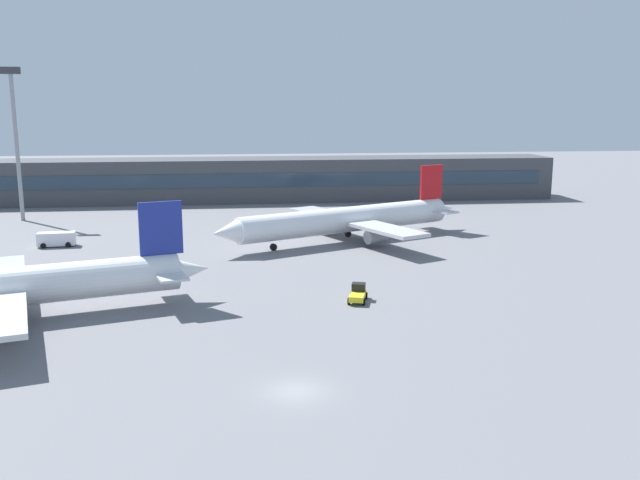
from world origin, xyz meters
name	(u,v)px	position (x,y,z in m)	size (l,w,h in m)	color
ground_plane	(270,264)	(0.00, 40.00, 0.00)	(400.00, 400.00, 0.00)	slate
terminal_building	(257,179)	(0.00, 100.05, 4.50)	(127.23, 12.13, 9.00)	#3F4247
airplane_mid	(345,220)	(11.93, 53.48, 3.26)	(40.36, 29.15, 10.71)	white
baggage_tug_yellow	(358,294)	(8.36, 22.02, 0.80)	(2.59, 3.87, 1.75)	yellow
service_van_white	(56,239)	(-30.33, 54.68, 1.11)	(5.37, 2.71, 2.08)	white
floodlight_tower_west	(16,133)	(-42.18, 78.85, 15.32)	(3.20, 0.80, 26.57)	gray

